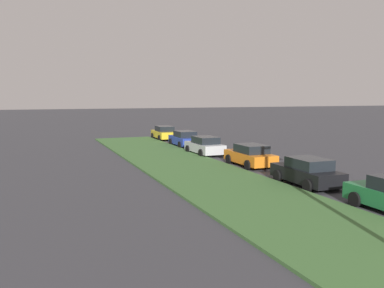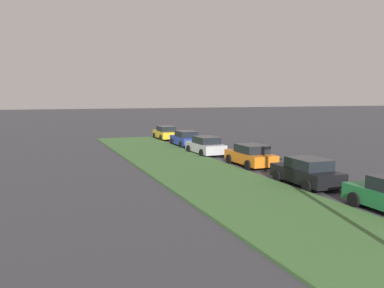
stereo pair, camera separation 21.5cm
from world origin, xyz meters
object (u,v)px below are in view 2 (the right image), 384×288
(parked_car_silver, at_px, (206,146))
(parked_car_blue, at_px, (186,139))
(parked_car_yellow, at_px, (166,133))
(parked_car_orange, at_px, (251,155))
(parked_car_black, at_px, (307,172))

(parked_car_silver, distance_m, parked_car_blue, 5.53)
(parked_car_blue, xyz_separation_m, parked_car_yellow, (6.60, -0.11, 0.00))
(parked_car_orange, bearing_deg, parked_car_blue, 2.02)
(parked_car_yellow, bearing_deg, parked_car_blue, -179.86)
(parked_car_yellow, bearing_deg, parked_car_silver, 178.99)
(parked_car_blue, bearing_deg, parked_car_black, -178.33)
(parked_car_orange, xyz_separation_m, parked_car_silver, (6.07, 0.71, 0.00))
(parked_car_blue, height_order, parked_car_yellow, same)
(parked_car_yellow, bearing_deg, parked_car_black, -178.79)
(parked_car_orange, bearing_deg, parked_car_black, 178.21)
(parked_car_black, height_order, parked_car_blue, same)
(parked_car_orange, relative_size, parked_car_yellow, 0.99)
(parked_car_silver, bearing_deg, parked_car_black, -178.75)
(parked_car_silver, relative_size, parked_car_yellow, 1.00)
(parked_car_orange, distance_m, parked_car_blue, 11.60)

